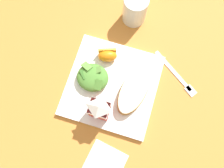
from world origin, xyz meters
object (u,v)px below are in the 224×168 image
object	(u,v)px
milk_carton	(99,109)
orange_wedge_front	(108,56)
green_salad_pile	(93,76)
paper_napkin	(104,164)
drinking_clear_cup	(136,9)
cheesy_pizza_bread	(134,90)
white_plate	(112,85)
metal_fork	(178,76)

from	to	relation	value
milk_carton	orange_wedge_front	world-z (taller)	milk_carton
green_salad_pile	paper_napkin	size ratio (longest dim) A/B	0.91
green_salad_pile	drinking_clear_cup	xyz separation A→B (m)	(-0.07, -0.25, 0.02)
cheesy_pizza_bread	drinking_clear_cup	world-z (taller)	drinking_clear_cup
cheesy_pizza_bread	paper_napkin	xyz separation A→B (m)	(0.02, 0.23, -0.03)
milk_carton	paper_napkin	world-z (taller)	milk_carton
milk_carton	drinking_clear_cup	world-z (taller)	milk_carton
green_salad_pile	orange_wedge_front	bearing A→B (deg)	-105.94
white_plate	metal_fork	distance (m)	0.22
white_plate	milk_carton	size ratio (longest dim) A/B	2.55
milk_carton	paper_napkin	bearing A→B (deg)	111.77
cheesy_pizza_bread	milk_carton	world-z (taller)	milk_carton
orange_wedge_front	cheesy_pizza_bread	bearing A→B (deg)	142.71
green_salad_pile	paper_napkin	bearing A→B (deg)	114.97
cheesy_pizza_bread	paper_napkin	world-z (taller)	cheesy_pizza_bread
milk_carton	orange_wedge_front	distance (m)	0.18
green_salad_pile	paper_napkin	world-z (taller)	green_salad_pile
milk_carton	white_plate	bearing A→B (deg)	-95.65
paper_napkin	milk_carton	bearing A→B (deg)	-68.23
orange_wedge_front	paper_napkin	distance (m)	0.33
cheesy_pizza_bread	metal_fork	distance (m)	0.16
cheesy_pizza_bread	drinking_clear_cup	distance (m)	0.27
milk_carton	drinking_clear_cup	distance (m)	0.35
orange_wedge_front	drinking_clear_cup	world-z (taller)	drinking_clear_cup
drinking_clear_cup	paper_napkin	bearing A→B (deg)	95.24
cheesy_pizza_bread	drinking_clear_cup	size ratio (longest dim) A/B	1.72
orange_wedge_front	green_salad_pile	bearing A→B (deg)	74.06
milk_carton	metal_fork	xyz separation A→B (m)	(-0.21, -0.19, -0.07)
paper_napkin	drinking_clear_cup	distance (m)	0.50
white_plate	paper_napkin	size ratio (longest dim) A/B	2.55
milk_carton	drinking_clear_cup	bearing A→B (deg)	-92.02
white_plate	orange_wedge_front	distance (m)	0.10
orange_wedge_front	paper_napkin	xyz separation A→B (m)	(-0.09, 0.32, -0.03)
cheesy_pizza_bread	green_salad_pile	xyz separation A→B (m)	(0.13, -0.00, 0.00)
drinking_clear_cup	metal_fork	bearing A→B (deg)	139.74
metal_fork	drinking_clear_cup	size ratio (longest dim) A/B	1.56
orange_wedge_front	milk_carton	bearing A→B (deg)	100.10
drinking_clear_cup	white_plate	bearing A→B (deg)	89.28
cheesy_pizza_bread	orange_wedge_front	distance (m)	0.14
white_plate	drinking_clear_cup	world-z (taller)	drinking_clear_cup
metal_fork	white_plate	bearing A→B (deg)	25.21
cheesy_pizza_bread	milk_carton	xyz separation A→B (m)	(0.08, 0.09, 0.04)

